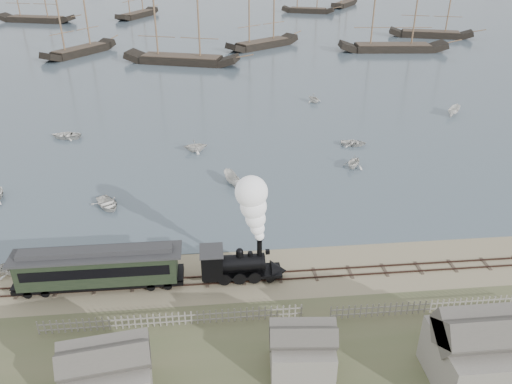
{
  "coord_description": "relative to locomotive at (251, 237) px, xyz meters",
  "views": [
    {
      "loc": [
        -3.24,
        -35.17,
        25.51
      ],
      "look_at": [
        0.87,
        6.68,
        3.5
      ],
      "focal_mm": 35.0,
      "sensor_mm": 36.0,
      "label": 1
    }
  ],
  "objects": [
    {
      "name": "rowboat_1",
      "position": [
        -4.8,
        27.4,
        -3.2
      ],
      "size": [
        2.98,
        3.36,
        1.63
      ],
      "primitive_type": "imported",
      "rotation": [
        0.0,
        0.0,
        1.68
      ],
      "color": "silver",
      "rests_on": "harbor_water"
    },
    {
      "name": "schooner_1",
      "position": [
        -32.08,
        87.84,
        5.99
      ],
      "size": [
        15.13,
        18.55,
        20.0
      ],
      "primitive_type": null,
      "rotation": [
        0.0,
        0.0,
        0.95
      ],
      "color": "black",
      "rests_on": "harbor_water"
    },
    {
      "name": "schooner_2",
      "position": [
        -8.3,
        76.84,
        5.99
      ],
      "size": [
        25.5,
        13.09,
        20.0
      ],
      "primitive_type": null,
      "rotation": [
        0.0,
        0.0,
        -0.31
      ],
      "color": "black",
      "rests_on": "harbor_water"
    },
    {
      "name": "picket_fence_east",
      "position": [
        12.9,
        -5.5,
        -4.07
      ],
      "size": [
        15.0,
        0.1,
        1.2
      ],
      "primitive_type": null,
      "color": "gray",
      "rests_on": "ground"
    },
    {
      "name": "rowboat_7",
      "position": [
        14.7,
        46.56,
        -3.28
      ],
      "size": [
        3.56,
        3.38,
        1.48
      ],
      "primitive_type": "imported",
      "rotation": [
        0.0,
        0.0,
        0.44
      ],
      "color": "silver",
      "rests_on": "harbor_water"
    },
    {
      "name": "rowboat_3",
      "position": [
        16.25,
        27.41,
        -3.66
      ],
      "size": [
        3.09,
        3.85,
        0.71
      ],
      "primitive_type": "imported",
      "rotation": [
        0.0,
        0.0,
        1.37
      ],
      "color": "silver",
      "rests_on": "harbor_water"
    },
    {
      "name": "rowboat_2",
      "position": [
        -0.67,
        17.5,
        -3.37
      ],
      "size": [
        3.55,
        2.19,
        1.28
      ],
      "primitive_type": "imported",
      "rotation": [
        0.0,
        0.0,
        3.45
      ],
      "color": "silver",
      "rests_on": "harbor_water"
    },
    {
      "name": "schooner_4",
      "position": [
        41.5,
        84.51,
        5.99
      ],
      "size": [
        25.79,
        8.04,
        20.0
      ],
      "primitive_type": null,
      "rotation": [
        0.0,
        0.0,
        -0.09
      ],
      "color": "black",
      "rests_on": "harbor_water"
    },
    {
      "name": "rowboat_4",
      "position": [
        14.32,
        20.49,
        -3.24
      ],
      "size": [
        3.85,
        3.78,
        1.54
      ],
      "primitive_type": "imported",
      "rotation": [
        0.0,
        0.0,
        5.63
      ],
      "color": "silver",
      "rests_on": "harbor_water"
    },
    {
      "name": "harbor_water",
      "position": [
        0.4,
        172.0,
        -4.04
      ],
      "size": [
        600.0,
        336.0,
        0.06
      ],
      "primitive_type": "cube",
      "color": "#475765",
      "rests_on": "ground"
    },
    {
      "name": "locomotive",
      "position": [
        0.0,
        0.0,
        0.0
      ],
      "size": [
        7.06,
        2.64,
        8.81
      ],
      "color": "black",
      "rests_on": "ground"
    },
    {
      "name": "picket_fence_west",
      "position": [
        -6.1,
        -5.0,
        -4.07
      ],
      "size": [
        19.0,
        0.1,
        1.2
      ],
      "primitive_type": null,
      "color": "gray",
      "rests_on": "ground"
    },
    {
      "name": "schooner_3",
      "position": [
        11.12,
        91.83,
        5.99
      ],
      "size": [
        19.52,
        15.65,
        20.0
      ],
      "primitive_type": null,
      "rotation": [
        0.0,
        0.0,
        0.61
      ],
      "color": "black",
      "rests_on": "harbor_water"
    },
    {
      "name": "shed_mid",
      "position": [
        2.4,
        -10.0,
        -4.07
      ],
      "size": [
        4.0,
        3.5,
        3.6
      ],
      "primitive_type": null,
      "color": "gray",
      "rests_on": "ground"
    },
    {
      "name": "shed_right",
      "position": [
        13.4,
        -12.0,
        -4.07
      ],
      "size": [
        6.0,
        5.0,
        5.1
      ],
      "primitive_type": null,
      "color": "gray",
      "rests_on": "ground"
    },
    {
      "name": "rail_track",
      "position": [
        0.4,
        0.0,
        -4.03
      ],
      "size": [
        120.0,
        1.8,
        0.16
      ],
      "color": "#36231D",
      "rests_on": "ground"
    },
    {
      "name": "passenger_coach",
      "position": [
        -12.12,
        0.0,
        -2.03
      ],
      "size": [
        13.23,
        2.55,
        3.21
      ],
      "color": "black",
      "rests_on": "ground"
    },
    {
      "name": "rowboat_0",
      "position": [
        -13.78,
        13.35,
        -3.62
      ],
      "size": [
        4.66,
        4.27,
        0.79
      ],
      "primitive_type": "imported",
      "rotation": [
        0.0,
        0.0,
        0.53
      ],
      "color": "silver",
      "rests_on": "harbor_water"
    },
    {
      "name": "beached_dinghy",
      "position": [
        -19.5,
        2.99,
        -3.7
      ],
      "size": [
        2.92,
        3.85,
        0.75
      ],
      "primitive_type": "imported",
      "rotation": [
        0.0,
        0.0,
        1.67
      ],
      "color": "silver",
      "rests_on": "ground"
    },
    {
      "name": "rowboat_5",
      "position": [
        35.15,
        38.16,
        -3.33
      ],
      "size": [
        3.49,
        3.35,
        1.36
      ],
      "primitive_type": "imported",
      "rotation": [
        0.0,
        0.0,
        2.4
      ],
      "color": "silver",
      "rests_on": "harbor_water"
    },
    {
      "name": "rowboat_6",
      "position": [
        -22.74,
        33.92,
        -3.59
      ],
      "size": [
        3.63,
        4.57,
        0.85
      ],
      "primitive_type": "imported",
      "rotation": [
        0.0,
        0.0,
        4.53
      ],
      "color": "silver",
      "rests_on": "harbor_water"
    },
    {
      "name": "ground",
      "position": [
        0.4,
        2.0,
        -4.07
      ],
      "size": [
        600.0,
        600.0,
        0.0
      ],
      "primitive_type": "plane",
      "color": "tan",
      "rests_on": "ground"
    }
  ]
}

